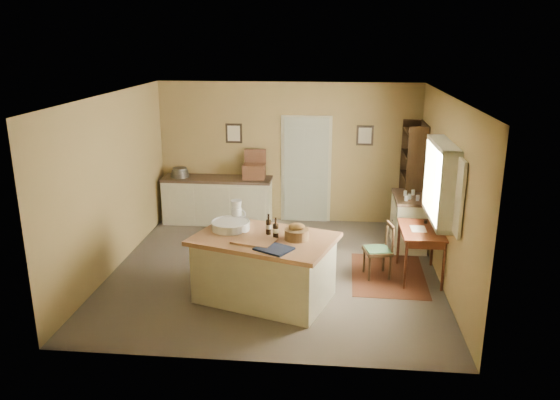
# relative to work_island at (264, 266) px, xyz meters

# --- Properties ---
(ground) EXTENTS (5.00, 5.00, 0.00)m
(ground) POSITION_rel_work_island_xyz_m (0.05, 0.93, -0.48)
(ground) COLOR #63594C
(ground) RESTS_ON ground
(wall_back) EXTENTS (5.00, 0.10, 2.70)m
(wall_back) POSITION_rel_work_island_xyz_m (0.05, 3.43, 0.87)
(wall_back) COLOR olive
(wall_back) RESTS_ON ground
(wall_front) EXTENTS (5.00, 0.10, 2.70)m
(wall_front) POSITION_rel_work_island_xyz_m (0.05, -1.57, 0.87)
(wall_front) COLOR olive
(wall_front) RESTS_ON ground
(wall_left) EXTENTS (0.10, 5.00, 2.70)m
(wall_left) POSITION_rel_work_island_xyz_m (-2.45, 0.93, 0.87)
(wall_left) COLOR olive
(wall_left) RESTS_ON ground
(wall_right) EXTENTS (0.10, 5.00, 2.70)m
(wall_right) POSITION_rel_work_island_xyz_m (2.55, 0.93, 0.87)
(wall_right) COLOR olive
(wall_right) RESTS_ON ground
(ceiling) EXTENTS (5.00, 5.00, 0.00)m
(ceiling) POSITION_rel_work_island_xyz_m (0.05, 0.93, 2.22)
(ceiling) COLOR silver
(ceiling) RESTS_ON wall_back
(door) EXTENTS (0.97, 0.06, 2.11)m
(door) POSITION_rel_work_island_xyz_m (0.40, 3.40, 0.57)
(door) COLOR #A7AC94
(door) RESTS_ON ground
(framed_prints) EXTENTS (2.82, 0.02, 0.38)m
(framed_prints) POSITION_rel_work_island_xyz_m (0.25, 3.41, 1.24)
(framed_prints) COLOR black
(framed_prints) RESTS_ON ground
(window) EXTENTS (0.25, 1.99, 1.12)m
(window) POSITION_rel_work_island_xyz_m (2.47, 0.73, 1.07)
(window) COLOR beige
(window) RESTS_ON ground
(work_island) EXTENTS (2.13, 1.71, 1.20)m
(work_island) POSITION_rel_work_island_xyz_m (0.00, 0.00, 0.00)
(work_island) COLOR beige
(work_island) RESTS_ON ground
(sideboard) EXTENTS (2.11, 0.60, 1.18)m
(sideboard) POSITION_rel_work_island_xyz_m (-1.29, 3.13, -0.00)
(sideboard) COLOR beige
(sideboard) RESTS_ON ground
(rug) EXTENTS (1.14, 1.62, 0.01)m
(rug) POSITION_rel_work_island_xyz_m (1.80, 0.93, -0.48)
(rug) COLOR #512812
(rug) RESTS_ON ground
(writing_desk) EXTENTS (0.61, 1.00, 0.82)m
(writing_desk) POSITION_rel_work_island_xyz_m (2.25, 0.93, 0.19)
(writing_desk) COLOR #3C190D
(writing_desk) RESTS_ON ground
(desk_chair) EXTENTS (0.46, 0.46, 0.83)m
(desk_chair) POSITION_rel_work_island_xyz_m (1.61, 0.87, -0.07)
(desk_chair) COLOR black
(desk_chair) RESTS_ON ground
(right_cabinet) EXTENTS (0.55, 0.99, 0.99)m
(right_cabinet) POSITION_rel_work_island_xyz_m (2.25, 2.22, -0.02)
(right_cabinet) COLOR beige
(right_cabinet) RESTS_ON ground
(shelving_unit) EXTENTS (0.35, 0.92, 2.04)m
(shelving_unit) POSITION_rel_work_island_xyz_m (2.40, 2.93, 0.54)
(shelving_unit) COLOR black
(shelving_unit) RESTS_ON ground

